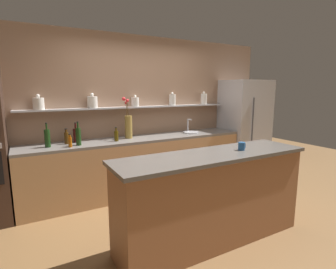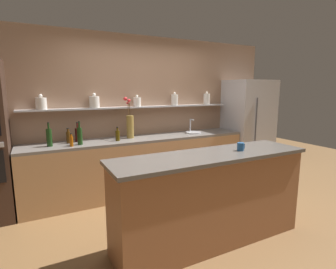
{
  "view_description": "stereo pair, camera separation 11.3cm",
  "coord_description": "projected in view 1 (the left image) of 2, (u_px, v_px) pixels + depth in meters",
  "views": [
    {
      "loc": [
        -1.77,
        -2.67,
        1.71
      ],
      "look_at": [
        -0.08,
        0.37,
        1.1
      ],
      "focal_mm": 28.0,
      "sensor_mm": 36.0,
      "label": 1
    },
    {
      "loc": [
        -1.67,
        -2.72,
        1.71
      ],
      "look_at": [
        -0.08,
        0.37,
        1.1
      ],
      "focal_mm": 28.0,
      "sensor_mm": 36.0,
      "label": 2
    }
  ],
  "objects": [
    {
      "name": "refrigerator",
      "position": [
        244.0,
        127.0,
        5.35
      ],
      "size": [
        0.87,
        0.73,
        1.88
      ],
      "color": "#B7B7BC",
      "rests_on": "ground_plane"
    },
    {
      "name": "bottle_wine_5",
      "position": [
        76.0,
        135.0,
        3.91
      ],
      "size": [
        0.08,
        0.08,
        0.3
      ],
      "color": "#380C0C",
      "rests_on": "back_counter_unit"
    },
    {
      "name": "bottle_sauce_1",
      "position": [
        70.0,
        141.0,
        3.59
      ],
      "size": [
        0.05,
        0.05,
        0.19
      ],
      "color": "#9E4C0A",
      "rests_on": "back_counter_unit"
    },
    {
      "name": "flower_vase",
      "position": [
        128.0,
        124.0,
        4.22
      ],
      "size": [
        0.15,
        0.16,
        0.67
      ],
      "color": "olive",
      "rests_on": "back_counter_unit"
    },
    {
      "name": "bottle_spirit_4",
      "position": [
        67.0,
        138.0,
        3.79
      ],
      "size": [
        0.06,
        0.06,
        0.23
      ],
      "color": "#4C2D0C",
      "rests_on": "back_counter_unit"
    },
    {
      "name": "sink_fixture",
      "position": [
        191.0,
        131.0,
        4.78
      ],
      "size": [
        0.28,
        0.28,
        0.25
      ],
      "color": "#B7B7BC",
      "rests_on": "back_counter_unit"
    },
    {
      "name": "back_counter_unit",
      "position": [
        140.0,
        165.0,
        4.37
      ],
      "size": [
        3.67,
        0.62,
        0.92
      ],
      "color": "tan",
      "rests_on": "ground_plane"
    },
    {
      "name": "island_counter",
      "position": [
        212.0,
        198.0,
        2.92
      ],
      "size": [
        2.26,
        0.61,
        1.02
      ],
      "color": "#99603D",
      "rests_on": "ground_plane"
    },
    {
      "name": "bottle_wine_0",
      "position": [
        78.0,
        136.0,
        3.7
      ],
      "size": [
        0.07,
        0.07,
        0.34
      ],
      "color": "#193814",
      "rests_on": "back_counter_unit"
    },
    {
      "name": "back_wall_unit",
      "position": [
        138.0,
        112.0,
        4.59
      ],
      "size": [
        5.2,
        0.28,
        2.6
      ],
      "color": "#937056",
      "rests_on": "ground_plane"
    },
    {
      "name": "ground_plane",
      "position": [
        187.0,
        221.0,
        3.44
      ],
      "size": [
        12.0,
        12.0,
        0.0
      ],
      "primitive_type": "plane",
      "color": "brown"
    },
    {
      "name": "coffee_mug",
      "position": [
        242.0,
        146.0,
        2.98
      ],
      "size": [
        0.1,
        0.08,
        0.09
      ],
      "color": "#235184",
      "rests_on": "island_counter"
    },
    {
      "name": "bottle_wine_3",
      "position": [
        47.0,
        138.0,
        3.58
      ],
      "size": [
        0.08,
        0.08,
        0.34
      ],
      "color": "#193814",
      "rests_on": "back_counter_unit"
    },
    {
      "name": "bottle_oil_2",
      "position": [
        116.0,
        136.0,
        4.01
      ],
      "size": [
        0.06,
        0.06,
        0.22
      ],
      "color": "#47380A",
      "rests_on": "back_counter_unit"
    }
  ]
}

